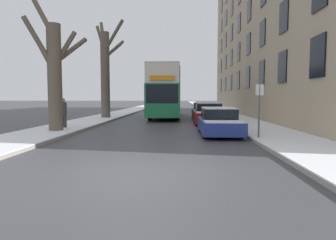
{
  "coord_description": "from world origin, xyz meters",
  "views": [
    {
      "loc": [
        1.12,
        -7.0,
        1.81
      ],
      "look_at": [
        0.22,
        14.28,
        0.2
      ],
      "focal_mm": 32.0,
      "sensor_mm": 36.0,
      "label": 1
    }
  ],
  "objects_px": {
    "parked_car_1": "(208,114)",
    "parked_car_0": "(219,122)",
    "pedestrian_left_sidewalk": "(63,113)",
    "bare_tree_left_0": "(54,72)",
    "parked_car_2": "(202,111)",
    "street_sign_post": "(259,108)",
    "bare_tree_left_1": "(106,70)",
    "oncoming_van": "(168,101)",
    "double_decker_bus": "(166,90)"
  },
  "relations": [
    {
      "from": "bare_tree_left_1",
      "to": "parked_car_0",
      "type": "bearing_deg",
      "value": -51.56
    },
    {
      "from": "parked_car_0",
      "to": "pedestrian_left_sidewalk",
      "type": "distance_m",
      "value": 8.45
    },
    {
      "from": "bare_tree_left_0",
      "to": "bare_tree_left_1",
      "type": "relative_size",
      "value": 0.82
    },
    {
      "from": "oncoming_van",
      "to": "pedestrian_left_sidewalk",
      "type": "relative_size",
      "value": 2.87
    },
    {
      "from": "bare_tree_left_0",
      "to": "parked_car_2",
      "type": "height_order",
      "value": "bare_tree_left_0"
    },
    {
      "from": "bare_tree_left_0",
      "to": "oncoming_van",
      "type": "relative_size",
      "value": 1.31
    },
    {
      "from": "bare_tree_left_0",
      "to": "oncoming_van",
      "type": "distance_m",
      "value": 33.77
    },
    {
      "from": "bare_tree_left_1",
      "to": "oncoming_van",
      "type": "bearing_deg",
      "value": 80.18
    },
    {
      "from": "parked_car_1",
      "to": "double_decker_bus",
      "type": "bearing_deg",
      "value": 114.36
    },
    {
      "from": "bare_tree_left_0",
      "to": "street_sign_post",
      "type": "distance_m",
      "value": 9.99
    },
    {
      "from": "parked_car_2",
      "to": "oncoming_van",
      "type": "bearing_deg",
      "value": 99.78
    },
    {
      "from": "bare_tree_left_1",
      "to": "parked_car_2",
      "type": "height_order",
      "value": "bare_tree_left_1"
    },
    {
      "from": "double_decker_bus",
      "to": "parked_car_1",
      "type": "height_order",
      "value": "double_decker_bus"
    },
    {
      "from": "oncoming_van",
      "to": "pedestrian_left_sidewalk",
      "type": "height_order",
      "value": "oncoming_van"
    },
    {
      "from": "parked_car_1",
      "to": "parked_car_2",
      "type": "bearing_deg",
      "value": 90.0
    },
    {
      "from": "bare_tree_left_0",
      "to": "parked_car_0",
      "type": "xyz_separation_m",
      "value": [
        8.17,
        -0.28,
        -2.47
      ]
    },
    {
      "from": "bare_tree_left_1",
      "to": "double_decker_bus",
      "type": "bearing_deg",
      "value": 26.71
    },
    {
      "from": "street_sign_post",
      "to": "pedestrian_left_sidewalk",
      "type": "bearing_deg",
      "value": 158.95
    },
    {
      "from": "parked_car_0",
      "to": "parked_car_2",
      "type": "xyz_separation_m",
      "value": [
        0.0,
        10.9,
        0.02
      ]
    },
    {
      "from": "double_decker_bus",
      "to": "street_sign_post",
      "type": "xyz_separation_m",
      "value": [
        4.55,
        -14.67,
        -1.1
      ]
    },
    {
      "from": "parked_car_1",
      "to": "oncoming_van",
      "type": "relative_size",
      "value": 0.84
    },
    {
      "from": "double_decker_bus",
      "to": "parked_car_0",
      "type": "xyz_separation_m",
      "value": [
        3.18,
        -12.55,
        -1.85
      ]
    },
    {
      "from": "parked_car_1",
      "to": "parked_car_2",
      "type": "height_order",
      "value": "parked_car_1"
    },
    {
      "from": "street_sign_post",
      "to": "bare_tree_left_1",
      "type": "bearing_deg",
      "value": 127.54
    },
    {
      "from": "bare_tree_left_1",
      "to": "pedestrian_left_sidewalk",
      "type": "height_order",
      "value": "bare_tree_left_1"
    },
    {
      "from": "parked_car_1",
      "to": "parked_car_0",
      "type": "bearing_deg",
      "value": -90.0
    },
    {
      "from": "oncoming_van",
      "to": "street_sign_post",
      "type": "height_order",
      "value": "street_sign_post"
    },
    {
      "from": "bare_tree_left_1",
      "to": "double_decker_bus",
      "type": "relative_size",
      "value": 0.71
    },
    {
      "from": "pedestrian_left_sidewalk",
      "to": "street_sign_post",
      "type": "height_order",
      "value": "street_sign_post"
    },
    {
      "from": "pedestrian_left_sidewalk",
      "to": "street_sign_post",
      "type": "xyz_separation_m",
      "value": [
        9.67,
        -3.72,
        0.39
      ]
    },
    {
      "from": "bare_tree_left_0",
      "to": "pedestrian_left_sidewalk",
      "type": "xyz_separation_m",
      "value": [
        -0.12,
        1.32,
        -2.11
      ]
    },
    {
      "from": "double_decker_bus",
      "to": "oncoming_van",
      "type": "bearing_deg",
      "value": 92.05
    },
    {
      "from": "bare_tree_left_0",
      "to": "bare_tree_left_1",
      "type": "distance_m",
      "value": 9.88
    },
    {
      "from": "parked_car_1",
      "to": "street_sign_post",
      "type": "distance_m",
      "value": 7.8
    },
    {
      "from": "bare_tree_left_0",
      "to": "parked_car_1",
      "type": "distance_m",
      "value": 10.0
    },
    {
      "from": "parked_car_2",
      "to": "oncoming_van",
      "type": "xyz_separation_m",
      "value": [
        -3.94,
        22.83,
        0.6
      ]
    },
    {
      "from": "bare_tree_left_0",
      "to": "parked_car_2",
      "type": "relative_size",
      "value": 1.65
    },
    {
      "from": "double_decker_bus",
      "to": "parked_car_2",
      "type": "relative_size",
      "value": 2.86
    },
    {
      "from": "bare_tree_left_1",
      "to": "parked_car_1",
      "type": "relative_size",
      "value": 1.92
    },
    {
      "from": "parked_car_2",
      "to": "street_sign_post",
      "type": "height_order",
      "value": "street_sign_post"
    },
    {
      "from": "pedestrian_left_sidewalk",
      "to": "street_sign_post",
      "type": "distance_m",
      "value": 10.36
    },
    {
      "from": "bare_tree_left_1",
      "to": "pedestrian_left_sidewalk",
      "type": "relative_size",
      "value": 4.6
    },
    {
      "from": "parked_car_1",
      "to": "pedestrian_left_sidewalk",
      "type": "distance_m",
      "value": 9.18
    },
    {
      "from": "oncoming_van",
      "to": "parked_car_1",
      "type": "bearing_deg",
      "value": -82.06
    },
    {
      "from": "parked_car_1",
      "to": "pedestrian_left_sidewalk",
      "type": "height_order",
      "value": "pedestrian_left_sidewalk"
    },
    {
      "from": "double_decker_bus",
      "to": "pedestrian_left_sidewalk",
      "type": "relative_size",
      "value": 6.51
    },
    {
      "from": "oncoming_van",
      "to": "street_sign_post",
      "type": "xyz_separation_m",
      "value": [
        5.31,
        -35.85,
        0.13
      ]
    },
    {
      "from": "bare_tree_left_0",
      "to": "parked_car_2",
      "type": "xyz_separation_m",
      "value": [
        8.17,
        10.62,
        -2.45
      ]
    },
    {
      "from": "oncoming_van",
      "to": "pedestrian_left_sidewalk",
      "type": "bearing_deg",
      "value": -97.72
    },
    {
      "from": "parked_car_0",
      "to": "parked_car_1",
      "type": "height_order",
      "value": "parked_car_1"
    }
  ]
}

